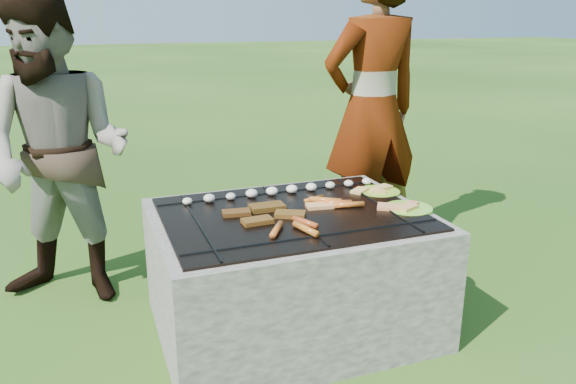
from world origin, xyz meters
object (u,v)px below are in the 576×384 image
Objects in this scene: plate_far at (379,191)px; cook at (372,111)px; plate_near at (408,208)px; fire_pit at (291,275)px; bystander at (59,154)px.

cook is (0.24, 0.55, 0.33)m from plate_far.
plate_far and plate_near have the same top height.
plate_far is 0.69m from cook.
plate_far is (0.56, 0.16, 0.33)m from fire_pit.
bystander reaches higher than fire_pit.
cook reaches higher than plate_far.
plate_far is at bearing 8.85° from bystander.
plate_near is (0.56, -0.14, 0.33)m from fire_pit.
bystander is at bearing 160.72° from plate_far.
plate_far is 1.70m from bystander.
plate_near is at bearing -0.07° from bystander.
fire_pit is at bearing -164.19° from plate_far.
bystander is at bearing 145.14° from fire_pit.
fire_pit is 1.26m from cook.
bystander is (-1.59, 0.56, 0.21)m from plate_far.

